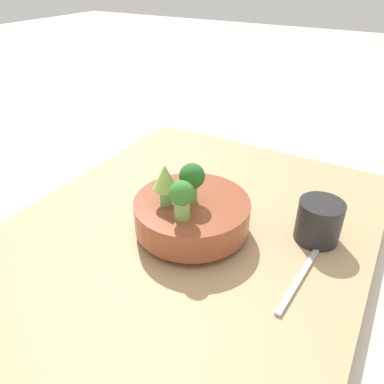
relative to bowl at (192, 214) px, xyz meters
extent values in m
plane|color=beige|center=(-0.03, 0.01, -0.07)|extent=(6.00, 6.00, 0.00)
cube|color=tan|center=(-0.03, 0.01, -0.06)|extent=(0.93, 0.68, 0.03)
cylinder|color=brown|center=(0.00, 0.00, -0.03)|extent=(0.10, 0.10, 0.01)
cylinder|color=brown|center=(0.00, 0.00, 0.00)|extent=(0.22, 0.22, 0.06)
cylinder|color=#7AB256|center=(-0.05, -0.01, 0.05)|extent=(0.03, 0.03, 0.04)
sphere|color=#387A2D|center=(-0.05, -0.01, 0.08)|extent=(0.04, 0.04, 0.04)
cylinder|color=#6BA34C|center=(0.00, 0.00, 0.05)|extent=(0.02, 0.02, 0.04)
sphere|color=#286023|center=(0.00, 0.00, 0.08)|extent=(0.05, 0.05, 0.05)
cylinder|color=#7AB256|center=(-0.03, 0.04, 0.05)|extent=(0.02, 0.02, 0.03)
cone|color=#93B751|center=(-0.03, 0.04, 0.09)|extent=(0.05, 0.05, 0.05)
cylinder|color=black|center=(0.10, -0.22, 0.00)|extent=(0.08, 0.08, 0.08)
cube|color=#B2B2B7|center=(-0.02, -0.22, -0.04)|extent=(0.19, 0.02, 0.01)
camera|label=1|loc=(-0.51, -0.30, 0.42)|focal=35.00mm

